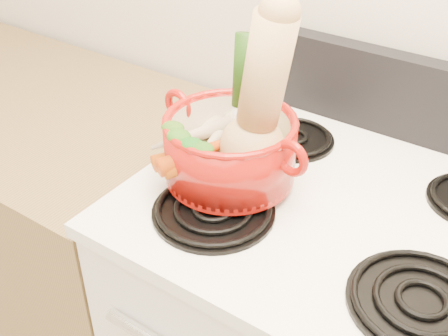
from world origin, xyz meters
The scene contains 21 objects.
cooktop centered at (0.00, 1.40, 0.93)m, with size 0.78×0.67×0.03m, color white.
control_backsplash centered at (0.00, 1.70, 1.04)m, with size 0.76×0.05×0.18m, color black.
counter_left centered at (-1.07, 1.40, 0.45)m, with size 1.36×0.65×0.90m, color olive.
burner_front_left centered at (-0.19, 1.24, 0.96)m, with size 0.22×0.22×0.02m, color black.
burner_front_right centered at (0.19, 1.24, 0.96)m, with size 0.22×0.22×0.02m, color black.
burner_back_left centered at (-0.19, 1.54, 0.96)m, with size 0.17×0.17×0.02m, color black.
dutch_oven centered at (-0.22, 1.33, 1.03)m, with size 0.25×0.25×0.12m, color #99110A.
pot_handle_left centered at (-0.36, 1.35, 1.07)m, with size 0.07×0.07×0.02m, color #99110A.
pot_handle_right centered at (-0.08, 1.31, 1.07)m, with size 0.07×0.07×0.02m, color #99110A.
squash centered at (-0.15, 1.34, 1.15)m, with size 0.13×0.13×0.31m, color #E2AD74, non-canonical shape.
leek centered at (-0.23, 1.38, 1.12)m, with size 0.04×0.04×0.25m, color silver.
ginger centered at (-0.19, 1.42, 1.02)m, with size 0.09×0.07×0.05m, color tan.
parsnip_0 centered at (-0.27, 1.36, 1.02)m, with size 0.04×0.04×0.23m, color #EEE7C2.
parsnip_1 centered at (-0.31, 1.35, 1.02)m, with size 0.04×0.04×0.18m, color beige.
parsnip_2 centered at (-0.27, 1.38, 1.03)m, with size 0.04×0.04×0.19m, color beige.
parsnip_3 centered at (-0.31, 1.33, 1.03)m, with size 0.04×0.04×0.17m, color beige.
carrot_0 centered at (-0.22, 1.31, 1.01)m, with size 0.03×0.03×0.17m, color #DA590A.
carrot_1 centered at (-0.28, 1.29, 1.02)m, with size 0.03×0.03×0.16m, color #BD4809.
carrot_2 centered at (-0.21, 1.31, 1.02)m, with size 0.03×0.03×0.16m, color #BD3409.
carrot_3 centered at (-0.23, 1.26, 1.03)m, with size 0.03×0.03×0.14m, color #C9570A.
carrot_4 centered at (-0.24, 1.28, 1.04)m, with size 0.04×0.04×0.18m, color #DC510B.
Camera 1 is at (0.27, 0.60, 1.59)m, focal length 45.00 mm.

